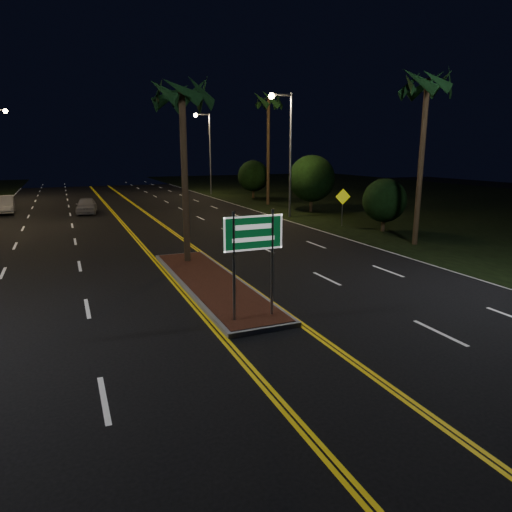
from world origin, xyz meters
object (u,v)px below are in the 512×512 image
median_island (211,283)px  shrub_near (385,200)px  palm_right_near (427,85)px  shrub_mid (312,178)px  highway_sign (253,243)px  shrub_far (253,176)px  palm_right_far (268,103)px  car_far (3,203)px  palm_median (182,94)px  streetlight_right_far (207,144)px  warning_sign (343,202)px  car_near (86,204)px  streetlight_right_mid (286,141)px

median_island → shrub_near: size_ratio=3.11×
palm_right_near → shrub_mid: palm_right_near is taller
highway_sign → shrub_far: 35.96m
palm_right_far → car_far: (-22.18, 2.78, -8.32)m
highway_sign → palm_median: 9.11m
streetlight_right_far → palm_right_far: palm_right_far is taller
warning_sign → shrub_near: bearing=-56.2°
highway_sign → shrub_near: 17.55m
palm_right_far → car_far: 23.85m
streetlight_right_far → palm_right_near: (1.89, -32.00, 2.56)m
median_island → car_near: bearing=97.9°
median_island → highway_sign: (0.00, -4.20, 2.32)m
shrub_near → streetlight_right_mid: bearing=109.8°
palm_median → shrub_mid: 19.97m
palm_median → shrub_near: 14.93m
shrub_far → car_near: bearing=-161.1°
car_far → warning_sign: 26.95m
streetlight_right_mid → palm_median: size_ratio=1.08×
shrub_near → car_near: shrub_near is taller
median_island → highway_sign: bearing=-90.0°
palm_right_near → streetlight_right_far: bearing=93.4°
streetlight_right_mid → shrub_mid: (3.39, 2.00, -2.93)m
streetlight_right_mid → palm_right_near: palm_right_near is taller
warning_sign → palm_median: bearing=-143.1°
palm_right_near → shrub_far: bearing=87.1°
median_island → shrub_near: (13.50, 7.00, 1.86)m
palm_median → warning_sign: palm_median is taller
car_near → warning_sign: size_ratio=1.80×
palm_median → streetlight_right_mid: bearing=47.3°
highway_sign → warning_sign: bearing=48.7°
streetlight_right_far → shrub_mid: (3.39, -18.00, -2.93)m
shrub_near → palm_right_near: bearing=-104.0°
car_far → car_near: bearing=-26.3°
shrub_near → shrub_mid: shrub_mid is taller
highway_sign → warning_sign: highway_sign is taller
median_island → palm_right_far: 27.84m
car_near → streetlight_right_mid: bearing=-24.1°
median_island → palm_right_far: (12.80, 23.00, 9.06)m
palm_right_near → shrub_near: (1.00, 4.00, -6.27)m
car_near → median_island: bearing=-75.6°
palm_right_near → shrub_far: (1.30, 26.00, -5.88)m
highway_sign → shrub_far: (13.80, 33.20, -0.07)m
streetlight_right_far → shrub_mid: 18.55m
car_near → shrub_far: bearing=25.4°
median_island → streetlight_right_far: size_ratio=1.14×
streetlight_right_mid → palm_median: 15.73m
shrub_near → car_far: bearing=140.6°
palm_median → car_near: size_ratio=1.85×
palm_right_near → shrub_mid: size_ratio=2.01×
palm_median → shrub_mid: size_ratio=1.80×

